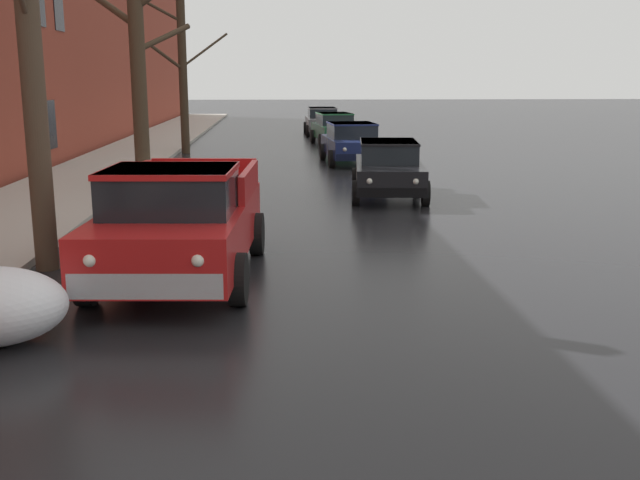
# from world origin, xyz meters

# --- Properties ---
(left_sidewalk_slab) EXTENTS (3.37, 80.00, 0.13)m
(left_sidewalk_slab) POSITION_xyz_m (-6.16, 18.00, 0.06)
(left_sidewalk_slab) COLOR #A8A399
(left_sidewalk_slab) RESTS_ON ground
(snow_bank_mid_block_left) EXTENTS (1.94, 1.45, 0.63)m
(snow_bank_mid_block_left) POSITION_xyz_m (-4.27, 18.36, 0.31)
(snow_bank_mid_block_left) COLOR white
(snow_bank_mid_block_left) RESTS_ON ground
(bare_tree_second_along_sidewalk) EXTENTS (3.27, 2.94, 7.29)m
(bare_tree_second_along_sidewalk) POSITION_xyz_m (-4.21, 9.46, 3.61)
(bare_tree_second_along_sidewalk) COLOR #4C3D2D
(bare_tree_second_along_sidewalk) RESTS_ON ground
(bare_tree_mid_block) EXTENTS (3.39, 2.11, 7.05)m
(bare_tree_mid_block) POSITION_xyz_m (-4.18, 18.42, 3.83)
(bare_tree_mid_block) COLOR #423323
(bare_tree_mid_block) RESTS_ON ground
(bare_tree_far_down_block) EXTENTS (3.68, 2.25, 6.17)m
(bare_tree_far_down_block) POSITION_xyz_m (-4.22, 27.97, 3.15)
(bare_tree_far_down_block) COLOR #382B1E
(bare_tree_far_down_block) RESTS_ON ground
(pickup_truck_red_approaching_near_lane) EXTENTS (2.45, 5.08, 1.76)m
(pickup_truck_red_approaching_near_lane) POSITION_xyz_m (-1.97, 8.78, 0.88)
(pickup_truck_red_approaching_near_lane) COLOR red
(pickup_truck_red_approaching_near_lane) RESTS_ON ground
(sedan_black_parked_kerbside_close) EXTENTS (2.13, 4.10, 1.42)m
(sedan_black_parked_kerbside_close) POSITION_xyz_m (2.30, 16.45, 0.75)
(sedan_black_parked_kerbside_close) COLOR black
(sedan_black_parked_kerbside_close) RESTS_ON ground
(sedan_darkblue_parked_kerbside_mid) EXTENTS (2.18, 4.02, 1.42)m
(sedan_darkblue_parked_kerbside_mid) POSITION_xyz_m (2.13, 24.10, 0.75)
(sedan_darkblue_parked_kerbside_mid) COLOR navy
(sedan_darkblue_parked_kerbside_mid) RESTS_ON ground
(sedan_green_parked_far_down_block) EXTENTS (2.13, 4.26, 1.42)m
(sedan_green_parked_far_down_block) POSITION_xyz_m (2.07, 31.48, 0.75)
(sedan_green_parked_far_down_block) COLOR #1E5633
(sedan_green_parked_far_down_block) RESTS_ON ground
(sedan_grey_queued_behind_truck) EXTENTS (1.88, 4.32, 1.42)m
(sedan_grey_queued_behind_truck) POSITION_xyz_m (1.86, 37.51, 0.75)
(sedan_grey_queued_behind_truck) COLOR slate
(sedan_grey_queued_behind_truck) RESTS_ON ground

